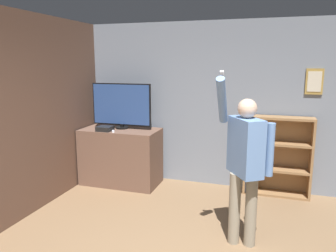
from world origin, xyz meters
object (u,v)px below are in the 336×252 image
Objects in this scene: bookshelf at (271,158)px; person at (245,158)px; television at (121,105)px; game_console at (105,129)px.

bookshelf is 1.72m from person.
television is 4.36× the size of game_console.
television is at bearing -157.05° from person.
bookshelf is at bearing 10.45° from game_console.
person is (2.15, -1.42, -0.32)m from television.
person reaches higher than bookshelf.
person is at bearing -100.16° from bookshelf.
television is 2.56m from bookshelf.
television reaches higher than game_console.
game_console is 2.60m from person.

